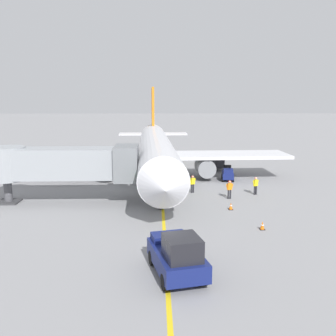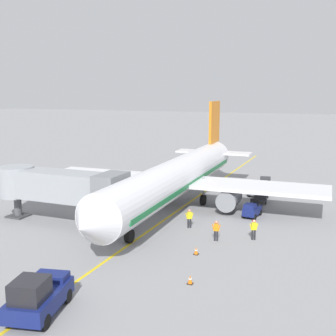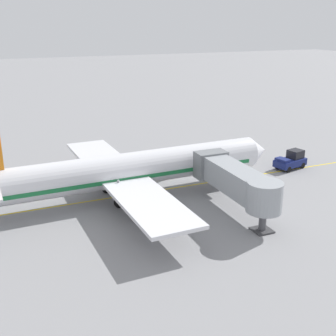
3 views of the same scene
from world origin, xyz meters
name	(u,v)px [view 1 (image 1 of 3)]	position (x,y,z in m)	size (l,w,h in m)	color
ground_plane	(161,181)	(0.00, 0.00, 0.00)	(400.00, 400.00, 0.00)	gray
gate_lead_in_line	(161,181)	(0.00, 0.00, 0.00)	(0.24, 80.00, 0.01)	gold
parked_airliner	(156,152)	(0.54, -0.62, 3.19)	(30.15, 37.29, 10.63)	silver
jet_bridge	(64,164)	(8.53, 8.51, 3.45)	(13.03, 3.50, 4.98)	#93999E
pushback_tractor	(177,255)	(-0.53, 22.76, 1.10)	(3.12, 4.78, 2.40)	navy
baggage_tug_lead	(228,174)	(-7.41, 0.03, 0.71)	(1.54, 2.62, 1.62)	navy
baggage_tug_trailing	(208,162)	(-6.31, -8.37, 0.71)	(2.12, 2.77, 1.62)	slate
baggage_cart_front	(217,163)	(-7.17, -5.87, 0.95)	(1.65, 2.97, 1.58)	#4C4C51
baggage_cart_second_in_train	(212,160)	(-6.91, -8.66, 0.95)	(1.65, 2.97, 1.58)	#4C4C51
baggage_cart_third_in_train	(207,156)	(-6.61, -11.69, 0.95)	(1.65, 2.97, 1.58)	#4C4C51
ground_crew_wing_walker	(256,185)	(-8.85, 6.38, 0.95)	(0.68, 0.42, 1.69)	#232328
ground_crew_loader	(193,183)	(-2.97, 5.45, 0.95)	(0.67, 0.44, 1.69)	#232328
ground_crew_marshaller	(230,188)	(-6.10, 7.79, 0.95)	(0.73, 0.31, 1.69)	#232328
safety_cone_nose_left	(231,206)	(-5.57, 11.20, 0.29)	(0.36, 0.36, 0.59)	black
safety_cone_nose_right	(262,226)	(-6.82, 16.04, 0.29)	(0.36, 0.36, 0.59)	black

